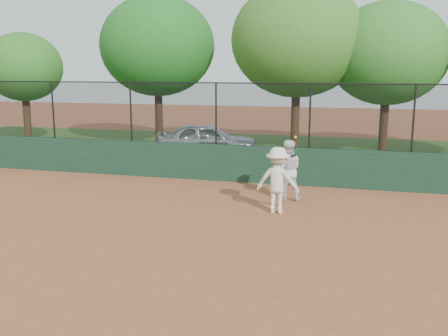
% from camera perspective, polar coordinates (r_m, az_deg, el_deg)
% --- Properties ---
extents(ground, '(80.00, 80.00, 0.00)m').
position_cam_1_polar(ground, '(10.88, -7.20, -8.18)').
color(ground, '#995331').
rests_on(ground, ground).
extents(back_wall, '(26.00, 0.20, 1.20)m').
position_cam_1_polar(back_wall, '(16.25, 0.79, 0.57)').
color(back_wall, '#1B3B26').
rests_on(back_wall, ground).
extents(grass_strip, '(36.00, 12.00, 0.01)m').
position_cam_1_polar(grass_strip, '(22.13, 4.67, 1.80)').
color(grass_strip, '#234816').
rests_on(grass_strip, ground).
extents(parked_car, '(4.48, 2.80, 1.42)m').
position_cam_1_polar(parked_car, '(20.87, -1.94, 3.23)').
color(parked_car, silver).
rests_on(parked_car, ground).
extents(player_second, '(0.95, 0.82, 1.69)m').
position_cam_1_polar(player_second, '(13.94, 7.22, -0.26)').
color(player_second, silver).
rests_on(player_second, ground).
extents(player_main, '(1.15, 0.72, 2.03)m').
position_cam_1_polar(player_main, '(12.65, 6.15, -1.41)').
color(player_main, beige).
rests_on(player_main, ground).
extents(fence_assembly, '(26.00, 0.06, 2.00)m').
position_cam_1_polar(fence_assembly, '(16.04, 0.71, 6.32)').
color(fence_assembly, black).
rests_on(fence_assembly, back_wall).
extents(tree_0, '(3.65, 3.32, 5.29)m').
position_cam_1_polar(tree_0, '(25.34, -21.96, 10.61)').
color(tree_0, '#462E19').
rests_on(tree_0, ground).
extents(tree_1, '(5.25, 4.78, 6.93)m').
position_cam_1_polar(tree_1, '(23.46, -7.65, 13.65)').
color(tree_1, '#3E2A15').
rests_on(tree_1, ground).
extents(tree_2, '(5.41, 4.92, 7.13)m').
position_cam_1_polar(tree_2, '(21.07, 8.38, 14.29)').
color(tree_2, '#4B2F1A').
rests_on(tree_2, ground).
extents(tree_3, '(4.76, 4.33, 6.29)m').
position_cam_1_polar(tree_3, '(21.39, 18.23, 12.30)').
color(tree_3, '#412815').
rests_on(tree_3, ground).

